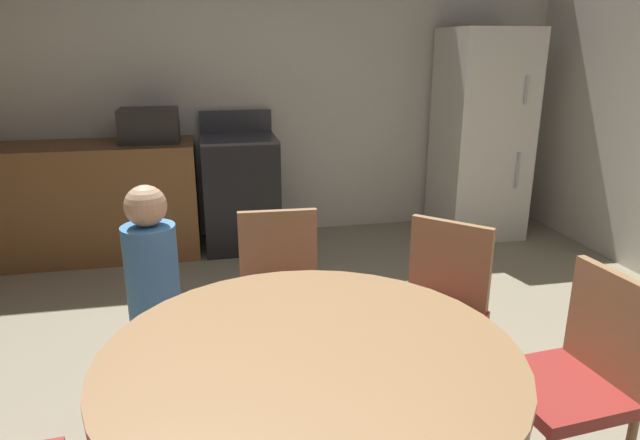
# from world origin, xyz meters

# --- Properties ---
(wall_back) EXTENTS (5.70, 0.12, 2.70)m
(wall_back) POSITION_xyz_m (0.00, 3.00, 1.35)
(wall_back) COLOR beige
(wall_back) RESTS_ON ground
(kitchen_counter) EXTENTS (2.06, 0.60, 0.90)m
(kitchen_counter) POSITION_xyz_m (-1.52, 2.60, 0.45)
(kitchen_counter) COLOR brown
(kitchen_counter) RESTS_ON ground
(oven_range) EXTENTS (0.60, 0.60, 1.10)m
(oven_range) POSITION_xyz_m (-0.14, 2.61, 0.47)
(oven_range) COLOR black
(oven_range) RESTS_ON ground
(refrigerator) EXTENTS (0.68, 0.68, 1.76)m
(refrigerator) POSITION_xyz_m (1.94, 2.55, 0.88)
(refrigerator) COLOR silver
(refrigerator) RESTS_ON ground
(microwave) EXTENTS (0.44, 0.32, 0.26)m
(microwave) POSITION_xyz_m (-0.82, 2.60, 1.03)
(microwave) COLOR black
(microwave) RESTS_ON kitchen_counter
(dining_table) EXTENTS (1.25, 1.25, 0.76)m
(dining_table) POSITION_xyz_m (-0.13, -0.45, 0.61)
(dining_table) COLOR #9E754C
(dining_table) RESTS_ON ground
(chair_north) EXTENTS (0.42, 0.42, 0.87)m
(chair_north) POSITION_xyz_m (-0.09, 0.54, 0.50)
(chair_north) COLOR #9E754C
(chair_north) RESTS_ON ground
(chair_east) EXTENTS (0.44, 0.44, 0.87)m
(chair_east) POSITION_xyz_m (0.86, -0.36, 0.50)
(chair_east) COLOR #9E754C
(chair_east) RESTS_ON ground
(chair_northeast) EXTENTS (0.57, 0.57, 0.87)m
(chair_northeast) POSITION_xyz_m (0.58, 0.25, 0.50)
(chair_northeast) COLOR #9E754C
(chair_northeast) RESTS_ON ground
(person_child) EXTENTS (0.30, 0.30, 1.09)m
(person_child) POSITION_xyz_m (-0.65, 0.37, 0.58)
(person_child) COLOR #3D4C84
(person_child) RESTS_ON ground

